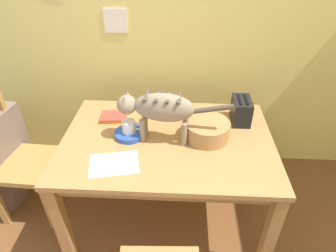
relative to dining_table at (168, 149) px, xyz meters
The scene contains 10 objects.
wall_rear 0.96m from the dining_table, 90.29° to the left, with size 4.37×0.11×2.50m.
dining_table is the anchor object (origin of this frame).
cat 0.32m from the dining_table, behind, with size 0.71×0.17×0.33m.
saucer_bowl 0.27m from the dining_table, behind, with size 0.19×0.19×0.03m, color #2850B2.
coffee_mug 0.30m from the dining_table, behind, with size 0.13×0.09×0.08m.
magazine 0.41m from the dining_table, 138.77° to the right, with size 0.28×0.20×0.01m, color silver.
book_stack 0.46m from the dining_table, 151.32° to the left, with size 0.19×0.15×0.03m.
wicker_basket 0.29m from the dining_table, ahead, with size 0.29×0.29×0.12m.
toaster 0.58m from the dining_table, 25.51° to the left, with size 0.12×0.20×0.18m.
wooden_chair_near 1.08m from the dining_table, behind, with size 0.44×0.44×0.94m.
Camera 1 is at (0.08, -0.55, 1.89)m, focal length 31.25 mm.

